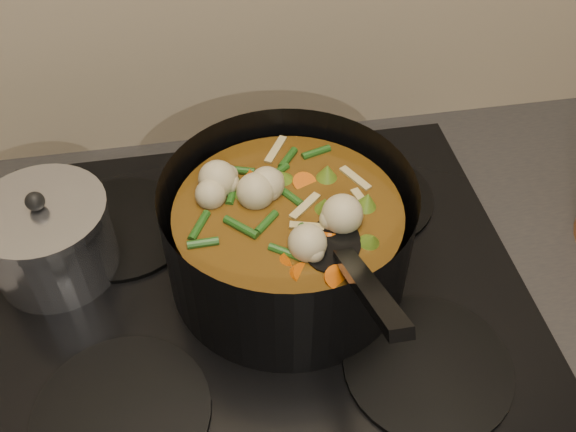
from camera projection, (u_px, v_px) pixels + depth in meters
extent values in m
cube|color=black|center=(262.00, 314.00, 0.78)|extent=(2.64, 0.64, 0.05)
cube|color=black|center=(261.00, 297.00, 0.76)|extent=(0.62, 0.54, 0.02)
cylinder|color=black|center=(122.00, 414.00, 0.64)|extent=(0.18, 0.18, 0.01)
cylinder|color=black|center=(428.00, 366.00, 0.68)|extent=(0.18, 0.18, 0.01)
cylinder|color=black|center=(123.00, 227.00, 0.82)|extent=(0.18, 0.18, 0.01)
cylinder|color=black|center=(365.00, 197.00, 0.86)|extent=(0.18, 0.18, 0.01)
cylinder|color=black|center=(288.00, 233.00, 0.72)|extent=(0.32, 0.32, 0.14)
cylinder|color=black|center=(288.00, 269.00, 0.77)|extent=(0.27, 0.27, 0.01)
cylinder|color=#5F3D10|center=(288.00, 239.00, 0.73)|extent=(0.25, 0.25, 0.10)
cylinder|color=#D05509|center=(321.00, 208.00, 0.70)|extent=(0.03, 0.03, 0.03)
cylinder|color=#D05509|center=(307.00, 173.00, 0.74)|extent=(0.04, 0.04, 0.03)
cylinder|color=#D05509|center=(233.00, 169.00, 0.75)|extent=(0.04, 0.04, 0.03)
cylinder|color=#D05509|center=(241.00, 220.00, 0.69)|extent=(0.03, 0.03, 0.03)
cylinder|color=#D05509|center=(267.00, 268.00, 0.64)|extent=(0.04, 0.03, 0.03)
cylinder|color=#D05509|center=(313.00, 229.00, 0.68)|extent=(0.04, 0.04, 0.03)
cylinder|color=#D05509|center=(345.00, 199.00, 0.71)|extent=(0.03, 0.04, 0.03)
cylinder|color=#D05509|center=(304.00, 156.00, 0.76)|extent=(0.03, 0.03, 0.03)
cylinder|color=#D05509|center=(253.00, 191.00, 0.72)|extent=(0.04, 0.04, 0.03)
sphere|color=#C4B58A|center=(341.00, 197.00, 0.70)|extent=(0.04, 0.04, 0.04)
sphere|color=#C4B58A|center=(287.00, 168.00, 0.73)|extent=(0.04, 0.04, 0.04)
sphere|color=#C4B58A|center=(235.00, 199.00, 0.70)|extent=(0.04, 0.04, 0.04)
sphere|color=#C4B58A|center=(272.00, 243.00, 0.65)|extent=(0.04, 0.04, 0.04)
sphere|color=#C4B58A|center=(338.00, 221.00, 0.67)|extent=(0.04, 0.04, 0.04)
sphere|color=#C4B58A|center=(317.00, 174.00, 0.72)|extent=(0.04, 0.04, 0.04)
cone|color=#598320|center=(265.00, 261.00, 0.64)|extent=(0.04, 0.04, 0.03)
cone|color=#598320|center=(357.00, 230.00, 0.67)|extent=(0.04, 0.04, 0.03)
cone|color=#598320|center=(327.00, 166.00, 0.74)|extent=(0.04, 0.04, 0.03)
cone|color=#598320|center=(237.00, 173.00, 0.73)|extent=(0.04, 0.04, 0.03)
cone|color=#598320|center=(227.00, 241.00, 0.66)|extent=(0.04, 0.04, 0.03)
cone|color=#598320|center=(327.00, 256.00, 0.65)|extent=(0.04, 0.04, 0.03)
cylinder|color=#1C4F17|center=(308.00, 185.00, 0.72)|extent=(0.01, 0.04, 0.01)
cylinder|color=#1C4F17|center=(264.00, 154.00, 0.76)|extent=(0.03, 0.03, 0.01)
cylinder|color=#1C4F17|center=(224.00, 189.00, 0.72)|extent=(0.04, 0.02, 0.01)
cylinder|color=#1C4F17|center=(237.00, 226.00, 0.68)|extent=(0.02, 0.04, 0.01)
cylinder|color=#1C4F17|center=(277.00, 236.00, 0.67)|extent=(0.02, 0.04, 0.01)
cylinder|color=#1C4F17|center=(340.00, 265.00, 0.64)|extent=(0.04, 0.02, 0.01)
cylinder|color=#1C4F17|center=(360.00, 216.00, 0.69)|extent=(0.03, 0.03, 0.01)
cylinder|color=#1C4F17|center=(328.00, 184.00, 0.72)|extent=(0.01, 0.04, 0.01)
cylinder|color=#1C4F17|center=(288.00, 182.00, 0.72)|extent=(0.03, 0.03, 0.01)
cylinder|color=#1C4F17|center=(226.00, 170.00, 0.74)|extent=(0.04, 0.02, 0.01)
cylinder|color=#1C4F17|center=(216.00, 215.00, 0.69)|extent=(0.02, 0.04, 0.01)
cylinder|color=#1C4F17|center=(256.00, 243.00, 0.66)|extent=(0.03, 0.04, 0.01)
cylinder|color=#1C4F17|center=(299.00, 236.00, 0.67)|extent=(0.04, 0.02, 0.01)
cube|color=tan|center=(226.00, 222.00, 0.68)|extent=(0.04, 0.01, 0.00)
cube|color=tan|center=(311.00, 254.00, 0.65)|extent=(0.02, 0.04, 0.00)
cube|color=tan|center=(345.00, 192.00, 0.71)|extent=(0.04, 0.03, 0.00)
cube|color=tan|center=(262.00, 170.00, 0.74)|extent=(0.04, 0.03, 0.00)
cube|color=tan|center=(230.00, 231.00, 0.67)|extent=(0.03, 0.04, 0.00)
ellipsoid|color=black|center=(332.00, 246.00, 0.66)|extent=(0.08, 0.09, 0.01)
cube|color=black|center=(368.00, 288.00, 0.56)|extent=(0.02, 0.17, 0.10)
cylinder|color=silver|center=(51.00, 242.00, 0.75)|extent=(0.14, 0.14, 0.09)
cylinder|color=silver|center=(39.00, 212.00, 0.71)|extent=(0.15, 0.15, 0.01)
sphere|color=black|center=(35.00, 201.00, 0.70)|extent=(0.02, 0.02, 0.02)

